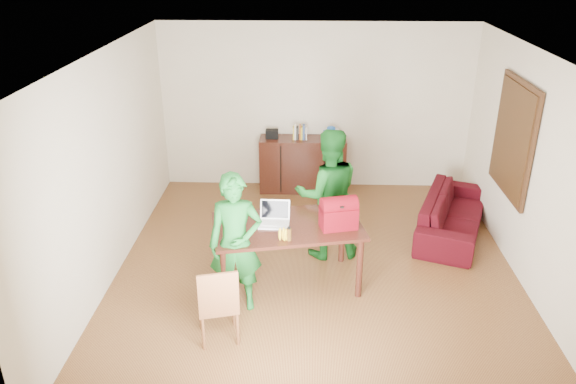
{
  "coord_description": "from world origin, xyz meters",
  "views": [
    {
      "loc": [
        -0.14,
        -6.09,
        3.83
      ],
      "look_at": [
        -0.35,
        -0.11,
        1.13
      ],
      "focal_mm": 35.0,
      "sensor_mm": 36.0,
      "label": 1
    }
  ],
  "objects_px": {
    "chair": "(219,317)",
    "bottle": "(289,234)",
    "sofa": "(453,214)",
    "laptop": "(274,222)",
    "table": "(287,233)",
    "person_near": "(236,243)",
    "person_far": "(328,194)",
    "red_bag": "(339,216)"
  },
  "relations": [
    {
      "from": "laptop",
      "to": "bottle",
      "type": "relative_size",
      "value": 2.16
    },
    {
      "from": "bottle",
      "to": "person_near",
      "type": "bearing_deg",
      "value": -169.78
    },
    {
      "from": "chair",
      "to": "laptop",
      "type": "bearing_deg",
      "value": 49.02
    },
    {
      "from": "sofa",
      "to": "table",
      "type": "bearing_deg",
      "value": 141.99
    },
    {
      "from": "person_far",
      "to": "sofa",
      "type": "relative_size",
      "value": 0.89
    },
    {
      "from": "table",
      "to": "laptop",
      "type": "bearing_deg",
      "value": 173.94
    },
    {
      "from": "table",
      "to": "bottle",
      "type": "bearing_deg",
      "value": -96.75
    },
    {
      "from": "red_bag",
      "to": "person_near",
      "type": "bearing_deg",
      "value": -173.34
    },
    {
      "from": "sofa",
      "to": "person_near",
      "type": "bearing_deg",
      "value": 143.97
    },
    {
      "from": "person_near",
      "to": "laptop",
      "type": "xyz_separation_m",
      "value": [
        0.39,
        0.46,
        0.04
      ]
    },
    {
      "from": "table",
      "to": "person_near",
      "type": "relative_size",
      "value": 1.15
    },
    {
      "from": "person_near",
      "to": "sofa",
      "type": "xyz_separation_m",
      "value": [
        2.84,
        1.87,
        -0.52
      ]
    },
    {
      "from": "table",
      "to": "red_bag",
      "type": "height_order",
      "value": "red_bag"
    },
    {
      "from": "chair",
      "to": "red_bag",
      "type": "height_order",
      "value": "red_bag"
    },
    {
      "from": "table",
      "to": "chair",
      "type": "relative_size",
      "value": 2.1
    },
    {
      "from": "person_far",
      "to": "laptop",
      "type": "height_order",
      "value": "person_far"
    },
    {
      "from": "bottle",
      "to": "sofa",
      "type": "distance_m",
      "value": 2.94
    },
    {
      "from": "person_near",
      "to": "bottle",
      "type": "height_order",
      "value": "person_near"
    },
    {
      "from": "person_far",
      "to": "sofa",
      "type": "xyz_separation_m",
      "value": [
        1.81,
        0.67,
        -0.58
      ]
    },
    {
      "from": "person_near",
      "to": "red_bag",
      "type": "relative_size",
      "value": 3.95
    },
    {
      "from": "person_near",
      "to": "person_far",
      "type": "height_order",
      "value": "person_far"
    },
    {
      "from": "bottle",
      "to": "person_far",
      "type": "bearing_deg",
      "value": 67.39
    },
    {
      "from": "chair",
      "to": "red_bag",
      "type": "bearing_deg",
      "value": 24.28
    },
    {
      "from": "chair",
      "to": "person_far",
      "type": "xyz_separation_m",
      "value": [
        1.16,
        1.79,
        0.61
      ]
    },
    {
      "from": "person_near",
      "to": "bottle",
      "type": "xyz_separation_m",
      "value": [
        0.58,
        0.1,
        0.08
      ]
    },
    {
      "from": "sofa",
      "to": "laptop",
      "type": "bearing_deg",
      "value": 140.61
    },
    {
      "from": "person_near",
      "to": "bottle",
      "type": "distance_m",
      "value": 0.59
    },
    {
      "from": "person_far",
      "to": "laptop",
      "type": "relative_size",
      "value": 4.87
    },
    {
      "from": "table",
      "to": "person_near",
      "type": "xyz_separation_m",
      "value": [
        -0.55,
        -0.47,
        0.11
      ]
    },
    {
      "from": "table",
      "to": "sofa",
      "type": "bearing_deg",
      "value": 19.89
    },
    {
      "from": "chair",
      "to": "bottle",
      "type": "xyz_separation_m",
      "value": [
        0.7,
        0.69,
        0.63
      ]
    },
    {
      "from": "person_near",
      "to": "sofa",
      "type": "bearing_deg",
      "value": 27.85
    },
    {
      "from": "person_far",
      "to": "red_bag",
      "type": "distance_m",
      "value": 0.79
    },
    {
      "from": "chair",
      "to": "laptop",
      "type": "relative_size",
      "value": 2.5
    },
    {
      "from": "person_near",
      "to": "laptop",
      "type": "distance_m",
      "value": 0.6
    },
    {
      "from": "sofa",
      "to": "chair",
      "type": "bearing_deg",
      "value": 150.15
    },
    {
      "from": "table",
      "to": "chair",
      "type": "distance_m",
      "value": 1.32
    },
    {
      "from": "table",
      "to": "person_near",
      "type": "height_order",
      "value": "person_near"
    },
    {
      "from": "laptop",
      "to": "person_far",
      "type": "bearing_deg",
      "value": 50.98
    },
    {
      "from": "red_bag",
      "to": "bottle",
      "type": "bearing_deg",
      "value": -163.77
    },
    {
      "from": "chair",
      "to": "bottle",
      "type": "bearing_deg",
      "value": 29.76
    },
    {
      "from": "table",
      "to": "person_far",
      "type": "distance_m",
      "value": 0.9
    }
  ]
}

